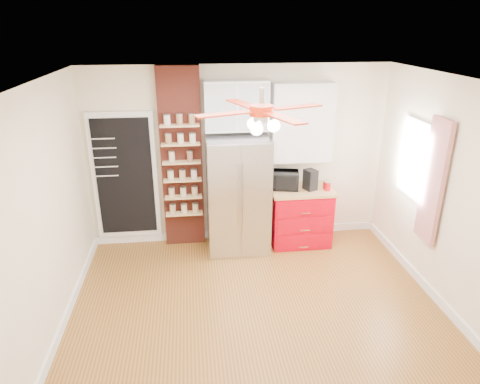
{
  "coord_description": "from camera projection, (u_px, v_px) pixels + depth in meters",
  "views": [
    {
      "loc": [
        -0.72,
        -4.17,
        3.25
      ],
      "look_at": [
        -0.11,
        0.9,
        1.21
      ],
      "focal_mm": 32.0,
      "sensor_mm": 36.0,
      "label": 1
    }
  ],
  "objects": [
    {
      "name": "floor",
      "position": [
        258.0,
        312.0,
        5.13
      ],
      "size": [
        4.5,
        4.5,
        0.0
      ],
      "primitive_type": "plane",
      "color": "olive",
      "rests_on": "ground"
    },
    {
      "name": "ceiling",
      "position": [
        262.0,
        82.0,
        4.13
      ],
      "size": [
        4.5,
        4.5,
        0.0
      ],
      "primitive_type": "plane",
      "color": "white",
      "rests_on": "wall_back"
    },
    {
      "name": "wall_back",
      "position": [
        238.0,
        156.0,
        6.47
      ],
      "size": [
        4.5,
        0.02,
        2.7
      ],
      "primitive_type": "cube",
      "color": "#FFEECD",
      "rests_on": "floor"
    },
    {
      "name": "wall_front",
      "position": [
        309.0,
        335.0,
        2.78
      ],
      "size": [
        4.5,
        0.02,
        2.7
      ],
      "primitive_type": "cube",
      "color": "#FFEECD",
      "rests_on": "floor"
    },
    {
      "name": "wall_left",
      "position": [
        43.0,
        221.0,
        4.38
      ],
      "size": [
        0.02,
        4.0,
        2.7
      ],
      "primitive_type": "cube",
      "color": "#FFEECD",
      "rests_on": "floor"
    },
    {
      "name": "wall_right",
      "position": [
        454.0,
        200.0,
        4.88
      ],
      "size": [
        0.02,
        4.0,
        2.7
      ],
      "primitive_type": "cube",
      "color": "#FFEECD",
      "rests_on": "floor"
    },
    {
      "name": "chalkboard",
      "position": [
        125.0,
        177.0,
        6.34
      ],
      "size": [
        0.95,
        0.05,
        1.95
      ],
      "color": "white",
      "rests_on": "wall_back"
    },
    {
      "name": "brick_pillar",
      "position": [
        182.0,
        160.0,
        6.3
      ],
      "size": [
        0.6,
        0.16,
        2.7
      ],
      "primitive_type": "cube",
      "color": "maroon",
      "rests_on": "floor"
    },
    {
      "name": "fridge",
      "position": [
        238.0,
        194.0,
        6.3
      ],
      "size": [
        0.9,
        0.7,
        1.75
      ],
      "primitive_type": "cube",
      "color": "silver",
      "rests_on": "floor"
    },
    {
      "name": "upper_glass_cabinet",
      "position": [
        236.0,
        105.0,
        6.01
      ],
      "size": [
        0.9,
        0.35,
        0.7
      ],
      "primitive_type": "cube",
      "color": "white",
      "rests_on": "wall_back"
    },
    {
      "name": "red_cabinet",
      "position": [
        300.0,
        216.0,
        6.61
      ],
      "size": [
        0.94,
        0.64,
        0.9
      ],
      "color": "#C10012",
      "rests_on": "floor"
    },
    {
      "name": "upper_shelf_unit",
      "position": [
        302.0,
        123.0,
        6.24
      ],
      "size": [
        0.9,
        0.3,
        1.15
      ],
      "primitive_type": "cube",
      "color": "white",
      "rests_on": "wall_back"
    },
    {
      "name": "window",
      "position": [
        416.0,
        160.0,
        5.63
      ],
      "size": [
        0.04,
        0.75,
        1.05
      ],
      "primitive_type": "cube",
      "color": "white",
      "rests_on": "wall_right"
    },
    {
      "name": "curtain",
      "position": [
        433.0,
        182.0,
        5.15
      ],
      "size": [
        0.06,
        0.4,
        1.55
      ],
      "primitive_type": "cube",
      "color": "#B2171C",
      "rests_on": "wall_right"
    },
    {
      "name": "ceiling_fan",
      "position": [
        262.0,
        111.0,
        4.23
      ],
      "size": [
        1.4,
        1.4,
        0.44
      ],
      "color": "silver",
      "rests_on": "ceiling"
    },
    {
      "name": "toaster_oven",
      "position": [
        282.0,
        180.0,
        6.43
      ],
      "size": [
        0.53,
        0.41,
        0.26
      ],
      "primitive_type": "imported",
      "rotation": [
        0.0,
        0.0,
        -0.21
      ],
      "color": "black",
      "rests_on": "red_cabinet"
    },
    {
      "name": "coffee_maker",
      "position": [
        310.0,
        180.0,
        6.37
      ],
      "size": [
        0.21,
        0.23,
        0.31
      ],
      "primitive_type": "cube",
      "rotation": [
        0.0,
        0.0,
        0.41
      ],
      "color": "black",
      "rests_on": "red_cabinet"
    },
    {
      "name": "canister_left",
      "position": [
        327.0,
        186.0,
        6.36
      ],
      "size": [
        0.12,
        0.12,
        0.13
      ],
      "primitive_type": "cylinder",
      "rotation": [
        0.0,
        0.0,
        -0.36
      ],
      "color": "#B40A12",
      "rests_on": "red_cabinet"
    },
    {
      "name": "canister_right",
      "position": [
        326.0,
        185.0,
        6.43
      ],
      "size": [
        0.11,
        0.11,
        0.12
      ],
      "primitive_type": "cylinder",
      "rotation": [
        0.0,
        0.0,
        -0.22
      ],
      "color": "#BB0A0C",
      "rests_on": "red_cabinet"
    },
    {
      "name": "pantry_jar_oats",
      "position": [
        172.0,
        156.0,
        6.15
      ],
      "size": [
        0.09,
        0.09,
        0.14
      ],
      "primitive_type": "cylinder",
      "rotation": [
        0.0,
        0.0,
        0.01
      ],
      "color": "beige",
      "rests_on": "brick_pillar"
    },
    {
      "name": "pantry_jar_beans",
      "position": [
        190.0,
        157.0,
        6.14
      ],
      "size": [
        0.09,
        0.09,
        0.14
      ],
      "primitive_type": "cylinder",
      "rotation": [
        0.0,
        0.0,
        0.14
      ],
      "color": "brown",
      "rests_on": "brick_pillar"
    }
  ]
}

